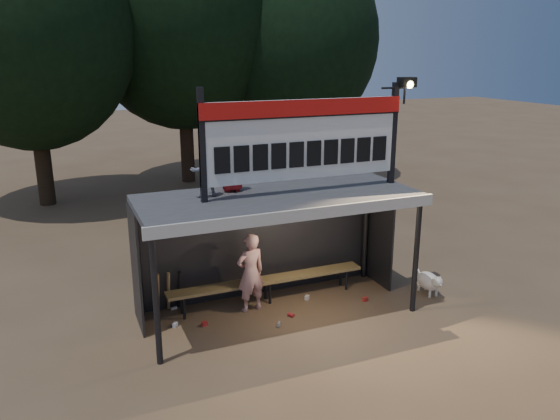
# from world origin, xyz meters

# --- Properties ---
(ground) EXTENTS (80.00, 80.00, 0.00)m
(ground) POSITION_xyz_m (0.00, 0.00, 0.00)
(ground) COLOR brown
(ground) RESTS_ON ground
(player) EXTENTS (0.61, 0.45, 1.54)m
(player) POSITION_xyz_m (-0.44, 0.30, 0.77)
(player) COLOR silver
(player) RESTS_ON ground
(child_a) EXTENTS (0.51, 0.42, 0.93)m
(child_a) POSITION_xyz_m (-1.26, 0.36, 2.79)
(child_a) COLOR slate
(child_a) RESTS_ON dugout_shelter
(child_b) EXTENTS (0.50, 0.32, 1.01)m
(child_b) POSITION_xyz_m (-0.68, 0.54, 2.83)
(child_b) COLOR #A91A1C
(child_b) RESTS_ON dugout_shelter
(dugout_shelter) EXTENTS (5.10, 2.08, 2.32)m
(dugout_shelter) POSITION_xyz_m (0.00, 0.24, 1.85)
(dugout_shelter) COLOR #373739
(dugout_shelter) RESTS_ON ground
(scoreboard_assembly) EXTENTS (4.10, 0.27, 1.99)m
(scoreboard_assembly) POSITION_xyz_m (0.56, -0.01, 3.32)
(scoreboard_assembly) COLOR black
(scoreboard_assembly) RESTS_ON dugout_shelter
(bench) EXTENTS (4.00, 0.35, 0.48)m
(bench) POSITION_xyz_m (0.00, 0.55, 0.43)
(bench) COLOR olive
(bench) RESTS_ON ground
(tree_left) EXTENTS (6.46, 6.46, 9.27)m
(tree_left) POSITION_xyz_m (-4.00, 10.00, 5.51)
(tree_left) COLOR black
(tree_left) RESTS_ON ground
(tree_mid) EXTENTS (7.22, 7.22, 10.36)m
(tree_mid) POSITION_xyz_m (1.00, 11.50, 6.17)
(tree_mid) COLOR #2F1F15
(tree_mid) RESTS_ON ground
(tree_right) EXTENTS (6.08, 6.08, 8.72)m
(tree_right) POSITION_xyz_m (5.00, 10.50, 5.19)
(tree_right) COLOR black
(tree_right) RESTS_ON ground
(dog) EXTENTS (0.36, 0.81, 0.49)m
(dog) POSITION_xyz_m (3.15, -0.41, 0.28)
(dog) COLOR silver
(dog) RESTS_ON ground
(bats) EXTENTS (0.46, 0.32, 0.84)m
(bats) POSITION_xyz_m (-1.90, 0.82, 0.43)
(bats) COLOR #966D46
(bats) RESTS_ON ground
(litter) EXTENTS (3.82, 1.47, 0.08)m
(litter) POSITION_xyz_m (-0.37, 0.07, 0.04)
(litter) COLOR #AA251D
(litter) RESTS_ON ground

